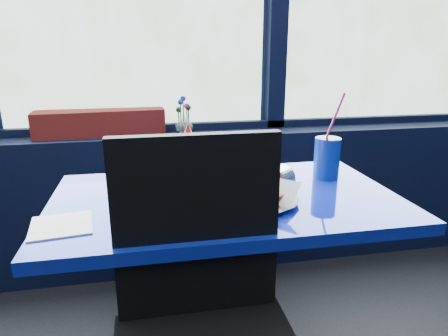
{
  "coord_description": "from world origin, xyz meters",
  "views": [
    {
      "loc": [
        0.04,
        0.71,
        1.25
      ],
      "look_at": [
        0.29,
        1.98,
        0.86
      ],
      "focal_mm": 32.0,
      "sensor_mm": 36.0,
      "label": 1
    }
  ],
  "objects_px": {
    "chair_near_front": "(205,316)",
    "food_basket": "(252,192)",
    "flower_vase": "(184,123)",
    "ketchup_bottle": "(189,157)",
    "chair_near_back": "(205,227)",
    "planter_box": "(101,122)",
    "near_table": "(226,242)",
    "soda_cup": "(327,157)"
  },
  "relations": [
    {
      "from": "chair_near_front",
      "to": "food_basket",
      "type": "xyz_separation_m",
      "value": [
        0.21,
        0.35,
        0.19
      ]
    },
    {
      "from": "chair_near_front",
      "to": "flower_vase",
      "type": "bearing_deg",
      "value": 86.57
    },
    {
      "from": "flower_vase",
      "to": "ketchup_bottle",
      "type": "height_order",
      "value": "flower_vase"
    },
    {
      "from": "flower_vase",
      "to": "chair_near_back",
      "type": "bearing_deg",
      "value": -86.39
    },
    {
      "from": "ketchup_bottle",
      "to": "planter_box",
      "type": "bearing_deg",
      "value": 117.89
    },
    {
      "from": "planter_box",
      "to": "flower_vase",
      "type": "distance_m",
      "value": 0.44
    },
    {
      "from": "flower_vase",
      "to": "food_basket",
      "type": "distance_m",
      "value": 0.93
    },
    {
      "from": "planter_box",
      "to": "food_basket",
      "type": "relative_size",
      "value": 1.95
    },
    {
      "from": "near_table",
      "to": "chair_near_back",
      "type": "xyz_separation_m",
      "value": [
        -0.03,
        0.33,
        -0.09
      ]
    },
    {
      "from": "near_table",
      "to": "ketchup_bottle",
      "type": "distance_m",
      "value": 0.35
    },
    {
      "from": "food_basket",
      "to": "soda_cup",
      "type": "distance_m",
      "value": 0.42
    },
    {
      "from": "chair_near_front",
      "to": "ketchup_bottle",
      "type": "distance_m",
      "value": 0.65
    },
    {
      "from": "food_basket",
      "to": "ketchup_bottle",
      "type": "relative_size",
      "value": 1.45
    },
    {
      "from": "near_table",
      "to": "chair_near_back",
      "type": "bearing_deg",
      "value": 95.43
    },
    {
      "from": "ketchup_bottle",
      "to": "near_table",
      "type": "bearing_deg",
      "value": -55.36
    },
    {
      "from": "soda_cup",
      "to": "food_basket",
      "type": "bearing_deg",
      "value": -149.44
    },
    {
      "from": "chair_near_front",
      "to": "chair_near_back",
      "type": "bearing_deg",
      "value": 81.95
    },
    {
      "from": "chair_near_front",
      "to": "soda_cup",
      "type": "relative_size",
      "value": 3.06
    },
    {
      "from": "chair_near_back",
      "to": "ketchup_bottle",
      "type": "height_order",
      "value": "ketchup_bottle"
    },
    {
      "from": "chair_near_back",
      "to": "soda_cup",
      "type": "xyz_separation_m",
      "value": [
        0.46,
        -0.2,
        0.36
      ]
    },
    {
      "from": "chair_near_back",
      "to": "soda_cup",
      "type": "height_order",
      "value": "soda_cup"
    },
    {
      "from": "chair_near_front",
      "to": "soda_cup",
      "type": "xyz_separation_m",
      "value": [
        0.57,
        0.57,
        0.24
      ]
    },
    {
      "from": "planter_box",
      "to": "ketchup_bottle",
      "type": "xyz_separation_m",
      "value": [
        0.39,
        -0.74,
        -0.01
      ]
    },
    {
      "from": "planter_box",
      "to": "near_table",
      "type": "bearing_deg",
      "value": -65.29
    },
    {
      "from": "planter_box",
      "to": "ketchup_bottle",
      "type": "distance_m",
      "value": 0.83
    },
    {
      "from": "near_table",
      "to": "ketchup_bottle",
      "type": "height_order",
      "value": "ketchup_bottle"
    },
    {
      "from": "flower_vase",
      "to": "ketchup_bottle",
      "type": "distance_m",
      "value": 0.67
    },
    {
      "from": "soda_cup",
      "to": "chair_near_back",
      "type": "bearing_deg",
      "value": 156.65
    },
    {
      "from": "ketchup_bottle",
      "to": "soda_cup",
      "type": "xyz_separation_m",
      "value": [
        0.54,
        -0.03,
        -0.02
      ]
    },
    {
      "from": "chair_near_front",
      "to": "soda_cup",
      "type": "bearing_deg",
      "value": 44.65
    },
    {
      "from": "flower_vase",
      "to": "soda_cup",
      "type": "bearing_deg",
      "value": -54.88
    },
    {
      "from": "flower_vase",
      "to": "food_basket",
      "type": "relative_size",
      "value": 0.59
    },
    {
      "from": "chair_near_front",
      "to": "flower_vase",
      "type": "relative_size",
      "value": 5.13
    },
    {
      "from": "flower_vase",
      "to": "food_basket",
      "type": "height_order",
      "value": "flower_vase"
    },
    {
      "from": "food_basket",
      "to": "soda_cup",
      "type": "xyz_separation_m",
      "value": [
        0.36,
        0.21,
        0.05
      ]
    },
    {
      "from": "near_table",
      "to": "food_basket",
      "type": "relative_size",
      "value": 3.51
    },
    {
      "from": "ketchup_bottle",
      "to": "soda_cup",
      "type": "height_order",
      "value": "soda_cup"
    },
    {
      "from": "chair_near_back",
      "to": "planter_box",
      "type": "xyz_separation_m",
      "value": [
        -0.47,
        0.57,
        0.39
      ]
    },
    {
      "from": "chair_near_back",
      "to": "planter_box",
      "type": "distance_m",
      "value": 0.83
    },
    {
      "from": "food_basket",
      "to": "near_table",
      "type": "bearing_deg",
      "value": 114.47
    },
    {
      "from": "chair_near_back",
      "to": "flower_vase",
      "type": "xyz_separation_m",
      "value": [
        -0.03,
        0.51,
        0.38
      ]
    },
    {
      "from": "near_table",
      "to": "food_basket",
      "type": "height_order",
      "value": "food_basket"
    }
  ]
}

